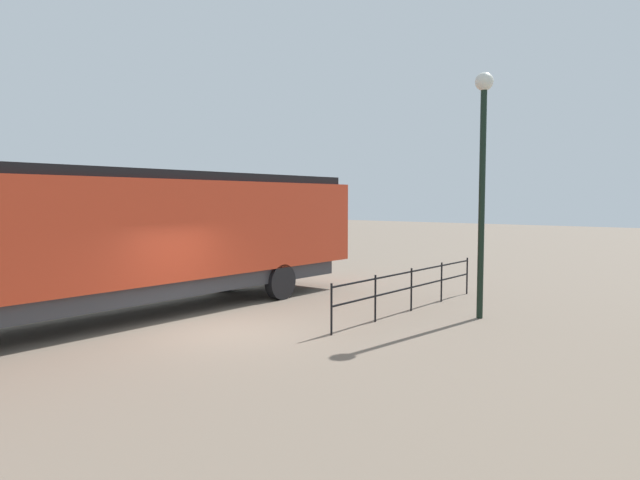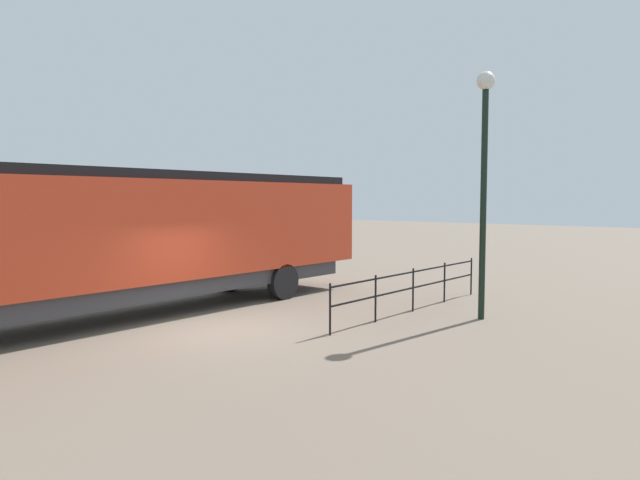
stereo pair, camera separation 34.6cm
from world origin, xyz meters
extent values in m
plane|color=#756656|center=(0.00, 0.00, 0.00)|extent=(120.00, 120.00, 0.00)
cube|color=red|center=(-3.14, -1.91, 2.30)|extent=(2.82, 18.61, 2.60)
cube|color=black|center=(-3.14, 6.35, 1.91)|extent=(2.70, 2.10, 1.82)
cube|color=black|center=(-3.14, -1.91, 3.72)|extent=(2.53, 17.87, 0.24)
cube|color=#38383D|center=(-3.14, -1.91, 0.78)|extent=(2.53, 17.12, 0.45)
cylinder|color=black|center=(-4.40, 4.05, 0.55)|extent=(0.30, 1.10, 1.10)
cylinder|color=black|center=(-1.88, 4.05, 0.55)|extent=(0.30, 1.10, 1.10)
cylinder|color=black|center=(4.08, 5.23, 2.97)|extent=(0.16, 0.16, 5.94)
sphere|color=silver|center=(4.08, 5.23, 6.08)|extent=(0.46, 0.46, 0.46)
cube|color=black|center=(2.19, 4.97, 1.10)|extent=(0.04, 7.30, 0.04)
cube|color=black|center=(2.19, 4.97, 0.66)|extent=(0.04, 7.30, 0.04)
cylinder|color=black|center=(2.19, 1.32, 0.60)|extent=(0.05, 0.05, 1.20)
cylinder|color=black|center=(2.19, 3.15, 0.60)|extent=(0.05, 0.05, 1.20)
cylinder|color=black|center=(2.19, 4.97, 0.60)|extent=(0.05, 0.05, 1.20)
cylinder|color=black|center=(2.19, 6.79, 0.60)|extent=(0.05, 0.05, 1.20)
cylinder|color=black|center=(2.19, 8.62, 0.60)|extent=(0.05, 0.05, 1.20)
camera|label=1|loc=(10.05, -8.94, 3.11)|focal=32.24mm
camera|label=2|loc=(10.32, -8.72, 3.11)|focal=32.24mm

